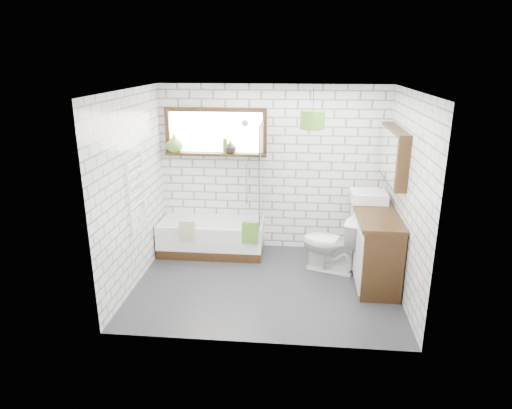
# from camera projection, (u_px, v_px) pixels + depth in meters

# --- Properties ---
(floor) EXTENTS (3.40, 2.60, 0.01)m
(floor) POSITION_uv_depth(u_px,v_px,m) (265.00, 284.00, 6.04)
(floor) COLOR #26262A
(floor) RESTS_ON ground
(ceiling) EXTENTS (3.40, 2.60, 0.01)m
(ceiling) POSITION_uv_depth(u_px,v_px,m) (267.00, 90.00, 5.26)
(ceiling) COLOR white
(ceiling) RESTS_ON ground
(wall_back) EXTENTS (3.40, 0.01, 2.50)m
(wall_back) POSITION_uv_depth(u_px,v_px,m) (273.00, 169.00, 6.88)
(wall_back) COLOR white
(wall_back) RESTS_ON ground
(wall_front) EXTENTS (3.40, 0.01, 2.50)m
(wall_front) POSITION_uv_depth(u_px,v_px,m) (256.00, 232.00, 4.41)
(wall_front) COLOR white
(wall_front) RESTS_ON ground
(wall_left) EXTENTS (0.01, 2.60, 2.50)m
(wall_left) POSITION_uv_depth(u_px,v_px,m) (133.00, 190.00, 5.81)
(wall_left) COLOR white
(wall_left) RESTS_ON ground
(wall_right) EXTENTS (0.01, 2.60, 2.50)m
(wall_right) POSITION_uv_depth(u_px,v_px,m) (407.00, 198.00, 5.49)
(wall_right) COLOR white
(wall_right) RESTS_ON ground
(window) EXTENTS (1.52, 0.16, 0.68)m
(window) POSITION_uv_depth(u_px,v_px,m) (216.00, 132.00, 6.75)
(window) COLOR black
(window) RESTS_ON wall_back
(towel_radiator) EXTENTS (0.06, 0.52, 1.00)m
(towel_radiator) POSITION_uv_depth(u_px,v_px,m) (136.00, 194.00, 5.82)
(towel_radiator) COLOR white
(towel_radiator) RESTS_ON wall_left
(mirror_cabinet) EXTENTS (0.16, 1.20, 0.70)m
(mirror_cabinet) POSITION_uv_depth(u_px,v_px,m) (393.00, 155.00, 5.94)
(mirror_cabinet) COLOR black
(mirror_cabinet) RESTS_ON wall_right
(shower_riser) EXTENTS (0.02, 0.02, 1.30)m
(shower_riser) POSITION_uv_depth(u_px,v_px,m) (246.00, 163.00, 6.85)
(shower_riser) COLOR silver
(shower_riser) RESTS_ON wall_back
(bathtub) EXTENTS (1.56, 0.69, 0.50)m
(bathtub) POSITION_uv_depth(u_px,v_px,m) (212.00, 237.00, 6.95)
(bathtub) COLOR white
(bathtub) RESTS_ON floor
(shower_screen) EXTENTS (0.02, 0.72, 1.50)m
(shower_screen) POSITION_uv_depth(u_px,v_px,m) (262.00, 174.00, 6.57)
(shower_screen) COLOR white
(shower_screen) RESTS_ON bathtub
(towel_green) EXTENTS (0.23, 0.06, 0.32)m
(towel_green) POSITION_uv_depth(u_px,v_px,m) (250.00, 232.00, 6.49)
(towel_green) COLOR #4D7F26
(towel_green) RESTS_ON bathtub
(towel_beige) EXTENTS (0.22, 0.06, 0.29)m
(towel_beige) POSITION_uv_depth(u_px,v_px,m) (187.00, 230.00, 6.58)
(towel_beige) COLOR tan
(towel_beige) RESTS_ON bathtub
(vanity) EXTENTS (0.53, 1.66, 0.95)m
(vanity) POSITION_uv_depth(u_px,v_px,m) (373.00, 242.00, 6.19)
(vanity) COLOR black
(vanity) RESTS_ON floor
(basin) EXTENTS (0.49, 0.43, 0.14)m
(basin) POSITION_uv_depth(u_px,v_px,m) (369.00, 197.00, 6.33)
(basin) COLOR white
(basin) RESTS_ON vanity
(tap) EXTENTS (0.03, 0.03, 0.16)m
(tap) POSITION_uv_depth(u_px,v_px,m) (381.00, 193.00, 6.29)
(tap) COLOR silver
(tap) RESTS_ON vanity
(toilet) EXTENTS (0.67, 0.89, 0.81)m
(toilet) POSITION_uv_depth(u_px,v_px,m) (331.00, 243.00, 6.32)
(toilet) COLOR white
(toilet) RESTS_ON floor
(vase_olive) EXTENTS (0.33, 0.33, 0.27)m
(vase_olive) POSITION_uv_depth(u_px,v_px,m) (174.00, 144.00, 6.84)
(vase_olive) COLOR #548428
(vase_olive) RESTS_ON window
(vase_dark) EXTENTS (0.21, 0.21, 0.18)m
(vase_dark) POSITION_uv_depth(u_px,v_px,m) (230.00, 148.00, 6.77)
(vase_dark) COLOR black
(vase_dark) RESTS_ON window
(bottle) EXTENTS (0.09, 0.09, 0.22)m
(bottle) POSITION_uv_depth(u_px,v_px,m) (225.00, 147.00, 6.77)
(bottle) COLOR #548428
(bottle) RESTS_ON window
(pendant) EXTENTS (0.32, 0.32, 0.23)m
(pendant) POSITION_uv_depth(u_px,v_px,m) (313.00, 120.00, 5.82)
(pendant) COLOR #4D7F26
(pendant) RESTS_ON ceiling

